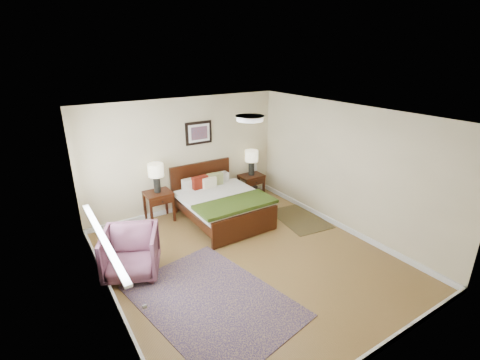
{
  "coord_description": "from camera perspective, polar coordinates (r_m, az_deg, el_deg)",
  "views": [
    {
      "loc": [
        -2.92,
        -4.26,
        3.42
      ],
      "look_at": [
        0.49,
        1.04,
        1.05
      ],
      "focal_mm": 26.0,
      "sensor_mm": 36.0,
      "label": 1
    }
  ],
  "objects": [
    {
      "name": "floor",
      "position": [
        6.19,
        1.39,
        -12.91
      ],
      "size": [
        5.0,
        5.0,
        0.0
      ],
      "primitive_type": "plane",
      "color": "brown",
      "rests_on": "ground"
    },
    {
      "name": "back_wall",
      "position": [
        7.67,
        -9.07,
        3.94
      ],
      "size": [
        4.5,
        0.04,
        2.5
      ],
      "primitive_type": "cube",
      "color": "beige",
      "rests_on": "ground"
    },
    {
      "name": "front_wall",
      "position": [
        4.04,
        22.47,
        -13.67
      ],
      "size": [
        4.5,
        0.04,
        2.5
      ],
      "primitive_type": "cube",
      "color": "beige",
      "rests_on": "ground"
    },
    {
      "name": "left_wall",
      "position": [
        4.83,
        -21.39,
        -7.66
      ],
      "size": [
        0.04,
        5.0,
        2.5
      ],
      "primitive_type": "cube",
      "color": "beige",
      "rests_on": "ground"
    },
    {
      "name": "right_wall",
      "position": [
        7.04,
        16.84,
        1.76
      ],
      "size": [
        0.04,
        5.0,
        2.5
      ],
      "primitive_type": "cube",
      "color": "beige",
      "rests_on": "ground"
    },
    {
      "name": "ceiling",
      "position": [
        5.24,
        1.63,
        10.5
      ],
      "size": [
        4.5,
        5.0,
        0.02
      ],
      "primitive_type": "cube",
      "color": "white",
      "rests_on": "back_wall"
    },
    {
      "name": "window",
      "position": [
        5.41,
        -22.62,
        -3.26
      ],
      "size": [
        0.11,
        2.72,
        1.32
      ],
      "color": "silver",
      "rests_on": "left_wall"
    },
    {
      "name": "door",
      "position": [
        3.51,
        -13.92,
        -22.22
      ],
      "size": [
        0.06,
        1.0,
        2.18
      ],
      "color": "silver",
      "rests_on": "ground"
    },
    {
      "name": "ceil_fixture",
      "position": [
        5.25,
        1.63,
        10.13
      ],
      "size": [
        0.44,
        0.44,
        0.08
      ],
      "color": "white",
      "rests_on": "ceiling"
    },
    {
      "name": "bed",
      "position": [
        7.29,
        -3.19,
        -3.21
      ],
      "size": [
        1.59,
        1.91,
        1.03
      ],
      "color": "#381808",
      "rests_on": "ground"
    },
    {
      "name": "wall_art",
      "position": [
        7.67,
        -6.77,
        7.68
      ],
      "size": [
        0.62,
        0.05,
        0.5
      ],
      "color": "black",
      "rests_on": "back_wall"
    },
    {
      "name": "nightstand_left",
      "position": [
        7.45,
        -13.21,
        -2.88
      ],
      "size": [
        0.54,
        0.49,
        0.64
      ],
      "color": "#381808",
      "rests_on": "ground"
    },
    {
      "name": "nightstand_right",
      "position": [
        8.51,
        1.9,
        -0.54
      ],
      "size": [
        0.57,
        0.42,
        0.56
      ],
      "color": "#381808",
      "rests_on": "ground"
    },
    {
      "name": "lamp_left",
      "position": [
        7.27,
        -13.62,
        1.14
      ],
      "size": [
        0.31,
        0.31,
        0.61
      ],
      "color": "black",
      "rests_on": "nightstand_left"
    },
    {
      "name": "lamp_right",
      "position": [
        8.31,
        1.9,
        3.57
      ],
      "size": [
        0.31,
        0.31,
        0.61
      ],
      "color": "black",
      "rests_on": "nightstand_right"
    },
    {
      "name": "armchair",
      "position": [
        5.9,
        -17.45,
        -11.34
      ],
      "size": [
        1.11,
        1.12,
        0.78
      ],
      "primitive_type": "imported",
      "rotation": [
        0.0,
        0.0,
        -0.43
      ],
      "color": "brown",
      "rests_on": "ground"
    },
    {
      "name": "rug_persian",
      "position": [
        5.35,
        -4.59,
        -19.14
      ],
      "size": [
        2.14,
        2.72,
        0.01
      ],
      "primitive_type": "cube",
      "rotation": [
        0.0,
        0.0,
        0.18
      ],
      "color": "#0F0C3F",
      "rests_on": "ground"
    },
    {
      "name": "rug_navy",
      "position": [
        7.64,
        9.8,
        -6.26
      ],
      "size": [
        1.04,
        1.41,
        0.01
      ],
      "primitive_type": "cube",
      "rotation": [
        0.0,
        0.0,
        -0.14
      ],
      "color": "black",
      "rests_on": "ground"
    }
  ]
}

